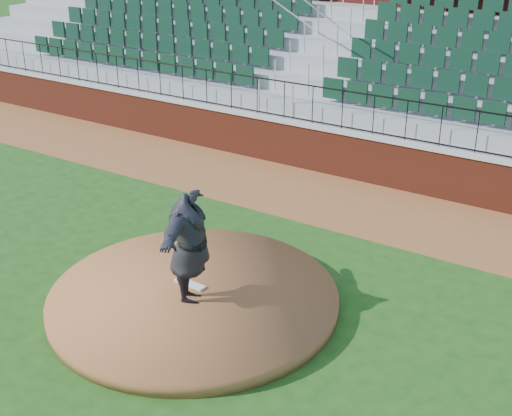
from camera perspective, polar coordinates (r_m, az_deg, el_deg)
The scene contains 10 objects.
ground at distance 12.86m, azimuth -3.65°, elevation -7.61°, with size 90.00×90.00×0.00m, color #1D4A15.
warning_track at distance 16.99m, azimuth 7.13°, elevation 0.56°, with size 34.00×3.20×0.01m, color brown.
field_wall at distance 18.13m, azimuth 9.46°, elevation 3.99°, with size 34.00×0.35×1.20m, color maroon.
wall_cap at distance 17.92m, azimuth 9.60°, elevation 5.94°, with size 34.00×0.45×0.10m, color #B7B7B7.
wall_railing at distance 17.76m, azimuth 9.72°, elevation 7.62°, with size 34.00×0.05×1.00m, color black, non-canonical shape.
seating_stands at distance 20.10m, azimuth 13.01°, elevation 10.76°, with size 34.00×5.10×4.60m, color gray, non-canonical shape.
concourse_wall at distance 22.61m, azimuth 15.70°, elevation 13.11°, with size 34.00×0.50×5.50m, color maroon.
pitchers_mound at distance 12.70m, azimuth -5.17°, elevation -7.46°, with size 5.27×5.27×0.25m, color brown.
pitching_rubber at distance 12.87m, azimuth -5.51°, elevation -6.26°, with size 0.65×0.16×0.04m, color white.
pitcher at distance 11.92m, azimuth -5.56°, elevation -3.33°, with size 2.54×0.69×2.06m, color black.
Camera 1 is at (6.57, -8.73, 6.78)m, focal length 48.26 mm.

